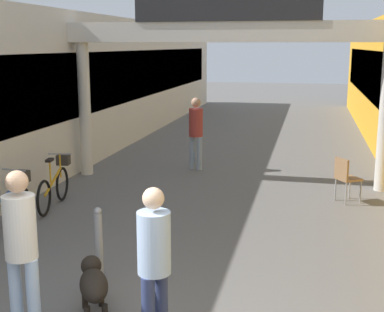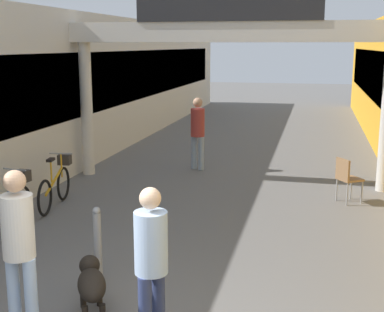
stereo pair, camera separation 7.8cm
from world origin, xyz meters
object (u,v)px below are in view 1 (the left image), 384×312
pedestrian_with_dog (21,240)px  pedestrian_carrying_crate (196,128)px  dog_on_leash (93,282)px  bicycle_orange_farthest (55,184)px  bicycle_blue_third (3,205)px  bollard_post_metal (99,245)px  pedestrian_companion (154,256)px  cafe_chair_wood_nearer (345,176)px

pedestrian_with_dog → pedestrian_carrying_crate: pedestrian_carrying_crate is taller
dog_on_leash → bicycle_orange_farthest: (-2.36, 3.76, 0.06)m
bicycle_blue_third → bollard_post_metal: bollard_post_metal is taller
pedestrian_carrying_crate → bicycle_orange_farthest: (-1.97, -3.61, -0.59)m
pedestrian_companion → bicycle_orange_farthest: (-3.23, 4.21, -0.52)m
pedestrian_companion → cafe_chair_wood_nearer: (2.20, 5.68, -0.42)m
pedestrian_with_dog → dog_on_leash: size_ratio=2.11×
cafe_chair_wood_nearer → pedestrian_carrying_crate: bearing=148.1°
bicycle_blue_third → bicycle_orange_farthest: same height
pedestrian_carrying_crate → cafe_chair_wood_nearer: size_ratio=2.01×
pedestrian_carrying_crate → bicycle_orange_farthest: size_ratio=1.06×
bicycle_blue_third → bollard_post_metal: (2.36, -1.60, 0.09)m
pedestrian_with_dog → cafe_chair_wood_nearer: (3.64, 5.74, -0.49)m
dog_on_leash → bicycle_blue_third: bicycle_blue_third is taller
pedestrian_companion → bicycle_blue_third: pedestrian_companion is taller
bicycle_orange_farthest → pedestrian_with_dog: bearing=-67.3°
pedestrian_companion → dog_on_leash: bearing=152.5°
bollard_post_metal → pedestrian_companion: bearing=-47.4°
pedestrian_companion → pedestrian_carrying_crate: 7.93m
pedestrian_companion → dog_on_leash: pedestrian_companion is taller
pedestrian_companion → bicycle_blue_third: bearing=141.1°
pedestrian_carrying_crate → bicycle_blue_third: pedestrian_carrying_crate is taller
cafe_chair_wood_nearer → dog_on_leash: bearing=-120.4°
bollard_post_metal → cafe_chair_wood_nearer: 5.57m
bicycle_orange_farthest → bicycle_blue_third: bearing=-99.1°
bollard_post_metal → pedestrian_with_dog: bearing=-105.6°
pedestrian_with_dog → pedestrian_carrying_crate: (0.19, 7.88, 0.00)m
pedestrian_carrying_crate → dog_on_leash: 7.41m
pedestrian_with_dog → cafe_chair_wood_nearer: size_ratio=2.00×
pedestrian_with_dog → bollard_post_metal: pedestrian_with_dog is taller
pedestrian_with_dog → dog_on_leash: bearing=41.5°
dog_on_leash → cafe_chair_wood_nearer: size_ratio=0.95×
pedestrian_with_dog → pedestrian_companion: bearing=2.2°
bicycle_orange_farthest → cafe_chair_wood_nearer: bearing=15.2°
pedestrian_carrying_crate → pedestrian_companion: bearing=-80.9°
bicycle_blue_third → dog_on_leash: bearing=-42.1°
pedestrian_with_dog → pedestrian_companion: 1.45m
dog_on_leash → bollard_post_metal: bollard_post_metal is taller
bicycle_blue_third → bicycle_orange_farthest: 1.44m
pedestrian_companion → bicycle_orange_farthest: 5.33m
pedestrian_with_dog → bicycle_blue_third: bearing=125.3°
pedestrian_carrying_crate → dog_on_leash: (0.39, -7.37, -0.65)m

